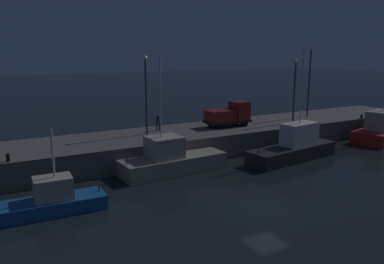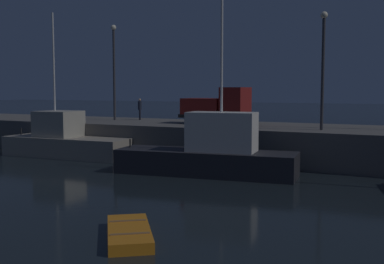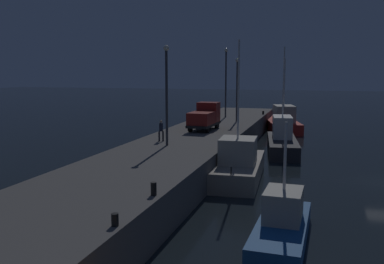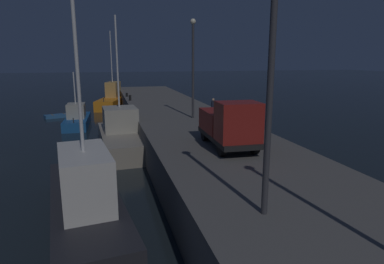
% 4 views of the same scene
% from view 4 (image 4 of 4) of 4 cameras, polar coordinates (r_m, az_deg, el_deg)
% --- Properties ---
extents(pier_quay, '(68.38, 8.02, 2.33)m').
position_cam_4_polar(pier_quay, '(25.81, 0.21, -0.93)').
color(pier_quay, '#5B5956').
rests_on(pier_quay, ground).
extents(fishing_trawler_red, '(7.46, 2.54, 5.74)m').
position_cam_4_polar(fishing_trawler_red, '(37.92, -18.91, 2.19)').
color(fishing_trawler_red, '#195193').
rests_on(fishing_trawler_red, ground).
extents(fishing_boat_white, '(10.55, 4.10, 10.59)m').
position_cam_4_polar(fishing_boat_white, '(15.19, -17.58, -11.09)').
color(fishing_boat_white, '#232328').
rests_on(fishing_boat_white, ground).
extents(fishing_boat_orange, '(9.72, 3.74, 10.33)m').
position_cam_4_polar(fishing_boat_orange, '(27.09, -11.81, -0.64)').
color(fishing_boat_orange, gray).
rests_on(fishing_boat_orange, ground).
extents(fishing_trawler_green, '(9.64, 4.99, 10.97)m').
position_cam_4_polar(fishing_trawler_green, '(51.19, -13.41, 5.44)').
color(fishing_trawler_green, orange).
rests_on(fishing_trawler_green, ground).
extents(dinghy_orange_near, '(2.35, 3.46, 0.41)m').
position_cam_4_polar(dinghy_orange_near, '(44.47, -21.70, 2.56)').
color(dinghy_orange_near, '#2D6099').
rests_on(dinghy_orange_near, ground).
extents(lamp_post_west, '(0.44, 0.44, 7.78)m').
position_cam_4_polar(lamp_post_west, '(27.17, 0.17, 11.92)').
color(lamp_post_west, '#38383D').
rests_on(lamp_post_west, pier_quay).
extents(lamp_post_east, '(0.44, 0.44, 7.26)m').
position_cam_4_polar(lamp_post_east, '(10.08, 13.20, 9.22)').
color(lamp_post_east, '#38383D').
rests_on(lamp_post_east, pier_quay).
extents(utility_truck, '(5.24, 2.27, 2.67)m').
position_cam_4_polar(utility_truck, '(18.23, 6.34, 1.26)').
color(utility_truck, black).
rests_on(utility_truck, pier_quay).
extents(dockworker, '(0.45, 0.45, 1.77)m').
position_cam_4_polar(dockworker, '(26.12, 3.59, 4.06)').
color(dockworker, black).
rests_on(dockworker, pier_quay).
extents(bollard_central, '(0.28, 0.28, 0.63)m').
position_cam_4_polar(bollard_central, '(39.62, -10.45, 5.72)').
color(bollard_central, black).
rests_on(bollard_central, pier_quay).
extents(bollard_east, '(0.28, 0.28, 0.49)m').
position_cam_4_polar(bollard_east, '(43.72, -10.99, 6.22)').
color(bollard_east, black).
rests_on(bollard_east, pier_quay).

